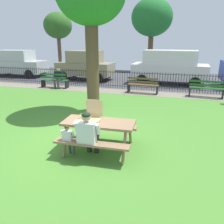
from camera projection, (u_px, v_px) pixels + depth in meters
name	position (u px, v px, depth m)	size (l,w,h in m)	color
ground	(96.00, 122.00, 7.81)	(28.00, 11.20, 0.02)	#49852F
cobblestone_walkway	(127.00, 92.00, 12.28)	(28.00, 1.40, 0.01)	gray
street_asphalt	(140.00, 78.00, 16.48)	(28.00, 7.79, 0.01)	#424247
picnic_table_foreground	(99.00, 128.00, 5.69)	(1.86, 1.55, 0.79)	#8F6D4E
pizza_box_open	(93.00, 116.00, 5.74)	(0.46, 0.49, 0.49)	tan
pizza_slice_on_table	(78.00, 120.00, 5.72)	(0.21, 0.27, 0.02)	#F2D777
adult_at_table	(88.00, 133.00, 5.23)	(0.62, 0.60, 1.19)	#292929
child_at_table	(69.00, 137.00, 5.36)	(0.32, 0.32, 0.83)	#4A4A4A
iron_fence_streetside	(130.00, 80.00, 12.76)	(22.28, 0.03, 1.01)	black
park_bench_left	(55.00, 81.00, 13.15)	(1.61, 0.51, 0.85)	#24602D
park_bench_center	(143.00, 85.00, 11.79)	(1.62, 0.56, 0.85)	brown
park_bench_right	(206.00, 89.00, 10.98)	(1.63, 0.60, 0.85)	#245725
person_on_park_bench	(58.00, 77.00, 13.03)	(0.63, 0.61, 1.19)	#3A3A3A
parked_car_left	(17.00, 63.00, 17.13)	(4.49, 2.09, 1.94)	#B7BEBB
parked_car_center	(85.00, 65.00, 15.65)	(3.98, 2.00, 1.98)	gray
parked_car_right	(170.00, 66.00, 14.12)	(4.67, 2.09, 2.08)	white
far_tree_left	(58.00, 26.00, 22.40)	(2.81, 2.81, 5.27)	brown
far_tree_midleft	(152.00, 18.00, 19.80)	(3.62, 3.62, 6.18)	brown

